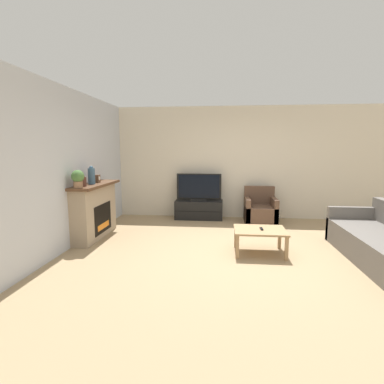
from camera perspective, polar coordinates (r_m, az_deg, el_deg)
ground_plane at (r=5.08m, az=9.42°, el=-11.23°), size 24.00×24.00×0.00m
wall_back at (r=7.40m, az=8.43°, el=5.54°), size 12.00×0.06×2.70m
wall_left at (r=5.46m, az=-22.69°, el=4.09°), size 0.06×12.00×2.70m
fireplace at (r=6.00m, az=-18.01°, el=-3.27°), size 0.43×1.50×1.04m
mantel_vase_left at (r=5.50m, az=-20.01°, el=1.95°), size 0.11×0.11×0.20m
mantel_vase_centre_left at (r=5.80m, az=-18.60°, el=2.97°), size 0.12×0.12×0.34m
mantel_clock at (r=6.05m, az=-17.53°, el=2.43°), size 0.08×0.11×0.15m
potted_plant at (r=5.33m, az=-20.92°, el=2.51°), size 0.21×0.21×0.30m
tv_stand at (r=7.26m, az=1.31°, el=-3.38°), size 1.14×0.45×0.45m
tv at (r=7.17m, az=1.33°, el=0.77°), size 1.07×0.18×0.65m
armchair at (r=7.05m, az=12.84°, el=-3.54°), size 0.70×0.76×0.81m
coffee_table at (r=4.98m, az=12.80°, el=-7.53°), size 0.82×0.64×0.40m
remote at (r=4.96m, az=13.10°, el=-6.83°), size 0.04×0.15×0.02m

